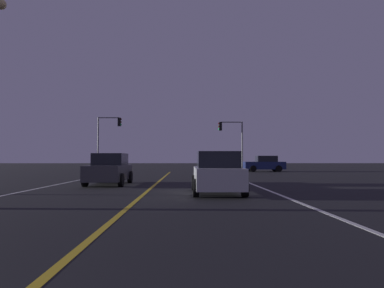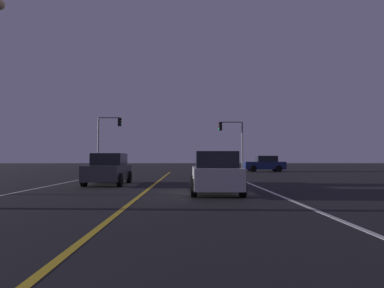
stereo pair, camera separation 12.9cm
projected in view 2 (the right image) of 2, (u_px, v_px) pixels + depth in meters
name	position (u px, v px, depth m)	size (l,w,h in m)	color
lane_edge_right	(273.00, 193.00, 14.01)	(0.16, 42.53, 0.01)	silver
lane_edge_left	(13.00, 193.00, 13.87)	(0.16, 42.53, 0.01)	silver
lane_center_divider	(143.00, 193.00, 13.94)	(0.16, 42.53, 0.01)	gold
car_crossing_side	(265.00, 164.00, 36.36)	(4.30, 2.02, 1.70)	black
car_oncoming	(109.00, 169.00, 18.43)	(2.02, 4.30, 1.70)	black
car_lead_same_lane	(215.00, 173.00, 13.75)	(2.02, 4.30, 1.70)	black
traffic_light_near_right	(231.00, 135.00, 35.93)	(2.63, 0.36, 5.33)	#4C4C51
traffic_light_near_left	(109.00, 132.00, 35.78)	(2.55, 0.36, 5.78)	#4C4C51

